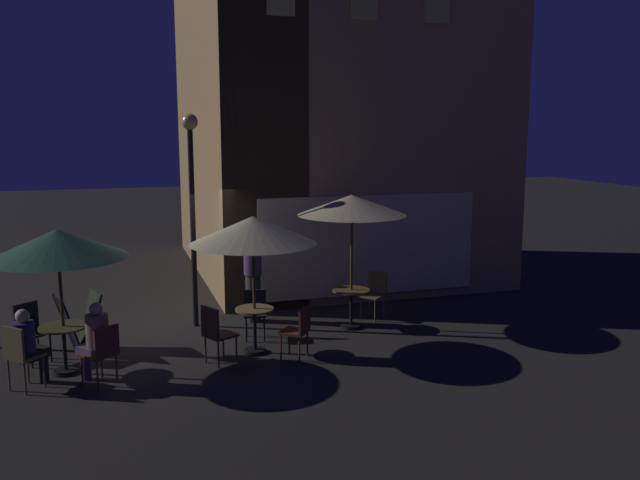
{
  "coord_description": "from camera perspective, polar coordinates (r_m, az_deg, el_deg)",
  "views": [
    {
      "loc": [
        -1.07,
        -12.1,
        3.73
      ],
      "look_at": [
        2.31,
        -1.34,
        1.8
      ],
      "focal_mm": 37.74,
      "sensor_mm": 36.0,
      "label": 1
    }
  ],
  "objects": [
    {
      "name": "ground_plane",
      "position": [
        12.71,
        -11.92,
        -7.59
      ],
      "size": [
        60.0,
        60.0,
        0.0
      ],
      "primitive_type": "plane",
      "color": "#272522"
    },
    {
      "name": "patio_umbrella_0",
      "position": [
        10.65,
        -21.35,
        -0.35
      ],
      "size": [
        2.04,
        2.04,
        2.22
      ],
      "color": "black",
      "rests_on": "ground"
    },
    {
      "name": "cafe_table_0",
      "position": [
        10.99,
        -20.88,
        -7.85
      ],
      "size": [
        0.72,
        0.72,
        0.75
      ],
      "color": "black",
      "rests_on": "ground"
    },
    {
      "name": "patron_standing_2",
      "position": [
        12.91,
        -5.71,
        -3.08
      ],
      "size": [
        0.34,
        0.34,
        1.75
      ],
      "rotation": [
        0.0,
        0.0,
        5.97
      ],
      "color": "#2E4831",
      "rests_on": "ground"
    },
    {
      "name": "cafe_chair_4",
      "position": [
        10.89,
        -1.79,
        -7.44
      ],
      "size": [
        0.57,
        0.57,
        0.86
      ],
      "rotation": [
        0.0,
        0.0,
        2.46
      ],
      "color": "brown",
      "rests_on": "ground"
    },
    {
      "name": "patron_seated_1",
      "position": [
        10.55,
        -23.51,
        -8.02
      ],
      "size": [
        0.49,
        0.49,
        1.18
      ],
      "rotation": [
        0.0,
        0.0,
        0.8
      ],
      "color": "black",
      "rests_on": "ground"
    },
    {
      "name": "cafe_chair_1",
      "position": [
        11.68,
        -23.37,
        -6.77
      ],
      "size": [
        0.59,
        0.59,
        0.96
      ],
      "rotation": [
        0.0,
        0.0,
        -0.9
      ],
      "color": "black",
      "rests_on": "ground"
    },
    {
      "name": "cafe_table_2",
      "position": [
        12.54,
        2.66,
        -5.15
      ],
      "size": [
        0.7,
        0.7,
        0.73
      ],
      "color": "black",
      "rests_on": "ground"
    },
    {
      "name": "patio_umbrella_2",
      "position": [
        12.2,
        2.72,
        2.91
      ],
      "size": [
        1.99,
        1.99,
        2.49
      ],
      "color": "black",
      "rests_on": "ground"
    },
    {
      "name": "patio_umbrella_1",
      "position": [
        10.89,
        -5.7,
        0.79
      ],
      "size": [
        2.07,
        2.07,
        2.29
      ],
      "color": "black",
      "rests_on": "ground"
    },
    {
      "name": "cafe_chair_2",
      "position": [
        10.48,
        -24.13,
        -8.65
      ],
      "size": [
        0.58,
        0.58,
        0.96
      ],
      "rotation": [
        0.0,
        0.0,
        0.8
      ],
      "color": "brown",
      "rests_on": "ground"
    },
    {
      "name": "cafe_chair_0",
      "position": [
        10.3,
        -17.97,
        -8.84
      ],
      "size": [
        0.6,
        0.6,
        0.9
      ],
      "rotation": [
        0.0,
        0.0,
        2.25
      ],
      "color": "brown",
      "rests_on": "ground"
    },
    {
      "name": "cafe_chair_6",
      "position": [
        13.22,
        4.69,
        -4.29
      ],
      "size": [
        0.56,
        0.56,
        0.91
      ],
      "rotation": [
        0.0,
        0.0,
        -2.51
      ],
      "color": "brown",
      "rests_on": "ground"
    },
    {
      "name": "menu_sandwich_board",
      "position": [
        11.94,
        -19.76,
        -6.59
      ],
      "size": [
        0.81,
        0.74,
        0.97
      ],
      "rotation": [
        0.0,
        0.0,
        0.33
      ],
      "color": "black",
      "rests_on": "ground"
    },
    {
      "name": "cafe_chair_3",
      "position": [
        10.76,
        -8.87,
        -7.55
      ],
      "size": [
        0.58,
        0.58,
        0.95
      ],
      "rotation": [
        0.0,
        0.0,
        0.47
      ],
      "color": "#4E3123",
      "rests_on": "ground"
    },
    {
      "name": "patron_seated_0",
      "position": [
        10.37,
        -18.53,
        -7.87
      ],
      "size": [
        0.49,
        0.51,
        1.23
      ],
      "rotation": [
        0.0,
        0.0,
        2.25
      ],
      "color": "#5C4069",
      "rests_on": "ground"
    },
    {
      "name": "cafe_building",
      "position": [
        16.07,
        -2.56,
        11.68
      ],
      "size": [
        6.82,
        8.09,
        8.59
      ],
      "color": "tan",
      "rests_on": "ground"
    },
    {
      "name": "cafe_table_1",
      "position": [
        11.23,
        -5.56,
        -6.99
      ],
      "size": [
        0.64,
        0.64,
        0.76
      ],
      "color": "black",
      "rests_on": "ground"
    },
    {
      "name": "cafe_chair_5",
      "position": [
        12.0,
        -5.53,
        -5.85
      ],
      "size": [
        0.47,
        0.47,
        0.86
      ],
      "rotation": [
        0.0,
        0.0,
        -1.79
      ],
      "color": "black",
      "rests_on": "ground"
    },
    {
      "name": "street_lamp_near_corner",
      "position": [
        12.48,
        -10.83,
        4.58
      ],
      "size": [
        0.3,
        0.3,
        3.94
      ],
      "color": "black",
      "rests_on": "ground"
    }
  ]
}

